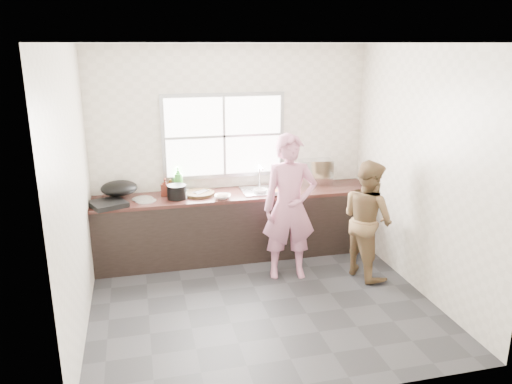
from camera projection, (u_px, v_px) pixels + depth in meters
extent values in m
cube|color=#2B2B2D|center=(261.00, 302.00, 5.43)|extent=(3.60, 3.20, 0.01)
cube|color=silver|center=(262.00, 42.00, 4.66)|extent=(3.60, 3.20, 0.01)
cube|color=beige|center=(231.00, 150.00, 6.54)|extent=(3.60, 0.01, 2.70)
cube|color=silver|center=(74.00, 194.00, 4.63)|extent=(0.01, 3.20, 2.70)
cube|color=beige|center=(421.00, 172.00, 5.45)|extent=(0.01, 3.20, 2.70)
cube|color=silver|center=(317.00, 240.00, 3.55)|extent=(3.60, 0.01, 2.70)
cube|color=black|center=(237.00, 226.00, 6.51)|extent=(3.60, 0.62, 0.82)
cube|color=#321914|center=(237.00, 194.00, 6.39)|extent=(3.60, 0.64, 0.04)
cube|color=silver|center=(263.00, 191.00, 6.46)|extent=(0.55, 0.45, 0.02)
cylinder|color=silver|center=(259.00, 176.00, 6.61)|extent=(0.02, 0.02, 0.30)
cube|color=#9EA0A5|center=(224.00, 136.00, 6.44)|extent=(1.60, 0.05, 1.10)
cube|color=white|center=(224.00, 136.00, 6.42)|extent=(1.50, 0.01, 1.00)
imported|color=#C57693|center=(289.00, 212.00, 5.82)|extent=(0.64, 0.47, 1.61)
imported|color=brown|center=(367.00, 219.00, 5.88)|extent=(0.70, 0.81, 1.42)
cylinder|color=#312313|center=(199.00, 194.00, 6.29)|extent=(0.49, 0.49, 0.04)
cube|color=#B8B9BF|center=(202.00, 191.00, 6.29)|extent=(0.23, 0.21, 0.01)
imported|color=silver|center=(223.00, 197.00, 6.14)|extent=(0.25, 0.25, 0.05)
imported|color=silver|center=(276.00, 193.00, 6.30)|extent=(0.19, 0.19, 0.06)
imported|color=white|center=(260.00, 190.00, 6.37)|extent=(0.27, 0.27, 0.07)
cylinder|color=black|center=(177.00, 192.00, 6.12)|extent=(0.28, 0.28, 0.17)
cylinder|color=white|center=(183.00, 191.00, 6.44)|extent=(0.24, 0.24, 0.02)
imported|color=green|center=(178.00, 179.00, 6.39)|extent=(0.17, 0.17, 0.33)
imported|color=#411710|center=(165.00, 188.00, 6.25)|extent=(0.11, 0.11, 0.20)
imported|color=#4A3012|center=(171.00, 186.00, 6.39)|extent=(0.15, 0.15, 0.16)
cylinder|color=silver|center=(185.00, 195.00, 6.13)|extent=(0.08, 0.08, 0.09)
cube|color=black|center=(108.00, 204.00, 5.85)|extent=(0.50, 0.50, 0.06)
ellipsoid|color=black|center=(119.00, 188.00, 6.08)|extent=(0.53, 0.53, 0.17)
cube|color=silver|center=(315.00, 171.00, 6.79)|extent=(0.48, 0.36, 0.33)
cylinder|color=silver|center=(143.00, 199.00, 6.11)|extent=(0.34, 0.34, 0.01)
cylinder|color=silver|center=(146.00, 201.00, 6.03)|extent=(0.33, 0.33, 0.01)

